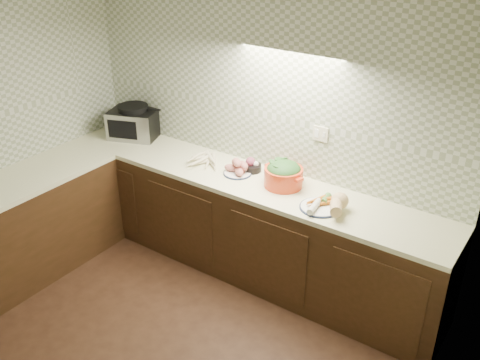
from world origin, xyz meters
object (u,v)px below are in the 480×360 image
Objects in this scene: veg_plate at (330,203)px; dutch_oven at (284,174)px; parsnip_pile at (205,157)px; sweet_potato_plate at (238,168)px; toaster_oven at (134,122)px; onion_bowl at (252,166)px.

dutch_oven is at bearing 165.69° from veg_plate.
sweet_potato_plate is at bearing -7.13° from parsnip_pile.
toaster_oven is at bearing 175.21° from veg_plate.
veg_plate is (0.84, -0.21, 0.01)m from onion_bowl.
veg_plate is (0.47, -0.12, -0.06)m from dutch_oven.
dutch_oven is (0.43, 0.03, 0.06)m from sweet_potato_plate.
veg_plate is (1.29, -0.14, 0.02)m from parsnip_pile.
sweet_potato_plate is at bearing -160.84° from dutch_oven.
parsnip_pile is 0.39m from sweet_potato_plate.
parsnip_pile is at bearing 172.87° from sweet_potato_plate.
sweet_potato_plate is (0.39, -0.05, 0.02)m from parsnip_pile.
sweet_potato_plate is at bearing 174.26° from veg_plate.
sweet_potato_plate is (1.30, -0.09, -0.10)m from toaster_oven.
sweet_potato_plate is 0.63× the size of veg_plate.
onion_bowl is 0.86m from veg_plate.
onion_bowl is 0.41× the size of dutch_oven.
onion_bowl is 0.41× the size of veg_plate.
parsnip_pile is 0.46m from onion_bowl.
veg_plate is (2.20, -0.18, -0.10)m from toaster_oven.
toaster_oven is 1.41× the size of veg_plate.
sweet_potato_plate is 0.63× the size of dutch_oven.
onion_bowl is 0.38m from dutch_oven.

